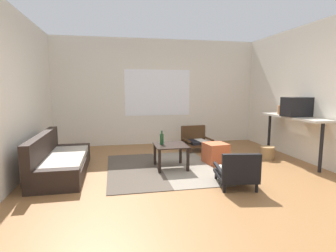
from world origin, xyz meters
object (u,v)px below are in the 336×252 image
Objects in this scene: armchair_striped_foreground at (237,172)px; console_shelf at (293,121)px; clay_vase at (284,109)px; glass_bottle at (162,139)px; ottoman_orange at (216,153)px; wicker_basket at (267,153)px; armchair_by_window at (196,140)px; coffee_table at (171,149)px; couch at (59,162)px; crt_television at (296,107)px.

console_shelf is at bearing 34.11° from armchair_striped_foreground.
glass_bottle is (-2.65, -0.29, -0.48)m from clay_vase.
armchair_striped_foreground is 1.78× the size of ottoman_orange.
wicker_basket is (2.26, 0.19, -0.42)m from glass_bottle.
ottoman_orange is at bearing 175.56° from console_shelf.
glass_bottle is (-1.05, -1.28, 0.30)m from armchair_by_window.
coffee_table is 2.54m from console_shelf.
console_shelf is 0.37m from clay_vase.
armchair_by_window reaches higher than coffee_table.
armchair_by_window is 2.34× the size of wicker_basket.
clay_vase is 1.13× the size of wicker_basket.
clay_vase reaches higher than couch.
clay_vase is 0.99m from wicker_basket.
crt_television is (2.50, -0.05, 0.74)m from coffee_table.
clay_vase reaches higher than ottoman_orange.
armchair_striped_foreground is 2.19m from console_shelf.
console_shelf reaches higher than armchair_by_window.
glass_bottle reaches higher than coffee_table.
coffee_table is 2.39× the size of glass_bottle.
armchair_striped_foreground reaches higher than wicker_basket.
crt_television reaches higher than armchair_by_window.
clay_vase is at bearing 3.73° from couch.
console_shelf is 0.30m from crt_television.
coffee_table reaches higher than wicker_basket.
armchair_by_window is 2.07× the size of clay_vase.
glass_bottle is (1.79, 0.00, 0.33)m from couch.
crt_television reaches higher than armchair_striped_foreground.
clay_vase is 2.71m from glass_bottle.
coffee_table is 1.24× the size of crt_television.
crt_television is at bearing -2.32° from glass_bottle.
crt_television is at bearing -37.43° from wicker_basket.
console_shelf is at bearing -0.38° from glass_bottle.
armchair_by_window reaches higher than ottoman_orange.
glass_bottle reaches higher than wicker_basket.
armchair_striped_foreground is 2.43m from clay_vase.
armchair_striped_foreground is (2.70, -1.20, 0.02)m from couch.
ottoman_orange is 1.15m from glass_bottle.
armchair_by_window is at bearing 139.19° from crt_television.
couch is 4.53m from crt_television.
ottoman_orange is at bearing -173.37° from clay_vase.
couch is at bearing -155.73° from armchair_by_window.
coffee_table is 1.37m from armchair_striped_foreground.
couch is at bearing 178.66° from crt_television.
clay_vase is (0.00, 0.39, -0.07)m from crt_television.
console_shelf reaches higher than glass_bottle.
armchair_striped_foreground is at bearing -134.10° from wicker_basket.
glass_bottle is at bearing -173.85° from clay_vase.
crt_television is 1.93× the size of glass_bottle.
crt_television is (1.56, -0.21, 0.90)m from ottoman_orange.
armchair_by_window is at bearing 148.35° from clay_vase.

